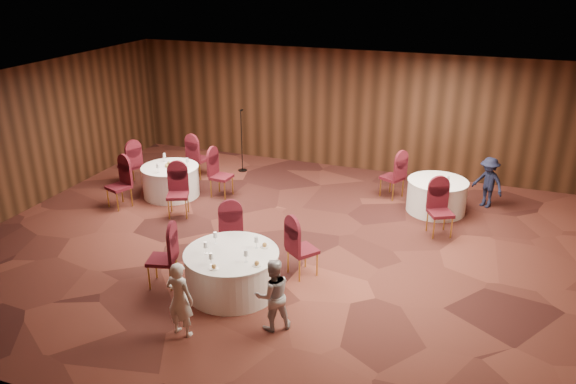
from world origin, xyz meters
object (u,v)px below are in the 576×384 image
(table_left, at_px, (171,181))
(man_c, at_px, (488,182))
(mic_stand, at_px, (242,153))
(woman_a, at_px, (180,299))
(woman_b, at_px, (273,295))
(table_main, at_px, (232,271))
(table_right, at_px, (437,196))

(table_left, distance_m, man_c, 7.47)
(mic_stand, height_order, woman_a, mic_stand)
(woman_b, distance_m, man_c, 6.72)
(table_main, distance_m, woman_a, 1.42)
(table_right, bearing_deg, mic_stand, 170.28)
(table_right, distance_m, woman_a, 6.78)
(table_main, distance_m, woman_b, 1.31)
(table_right, xyz_separation_m, woman_b, (-1.84, -5.40, 0.22))
(man_c, bearing_deg, table_main, -94.12)
(table_left, relative_size, man_c, 1.14)
(table_right, xyz_separation_m, woman_a, (-3.09, -6.03, 0.24))
(table_right, relative_size, mic_stand, 0.79)
(woman_a, bearing_deg, man_c, -116.20)
(mic_stand, bearing_deg, table_main, -66.97)
(mic_stand, distance_m, man_c, 6.32)
(table_right, bearing_deg, woman_a, -117.08)
(table_left, bearing_deg, table_right, 11.84)
(woman_b, bearing_deg, mic_stand, -99.61)
(table_left, bearing_deg, table_main, -45.96)
(table_left, height_order, table_right, same)
(table_right, height_order, woman_b, woman_b)
(table_left, relative_size, woman_b, 1.16)
(woman_a, xyz_separation_m, woman_b, (1.24, 0.63, -0.03))
(table_left, bearing_deg, mic_stand, 67.85)
(table_left, bearing_deg, woman_a, -57.15)
(mic_stand, distance_m, woman_a, 7.27)
(table_main, bearing_deg, woman_b, -35.41)
(table_main, relative_size, table_left, 1.19)
(table_right, bearing_deg, table_left, -168.16)
(table_right, height_order, mic_stand, mic_stand)
(table_right, distance_m, mic_stand, 5.34)
(mic_stand, relative_size, woman_a, 1.38)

